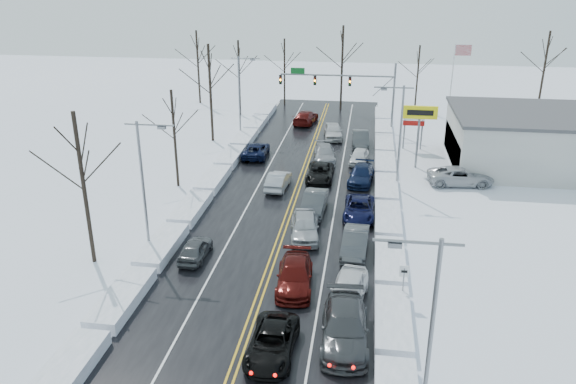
% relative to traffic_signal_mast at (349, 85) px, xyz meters
% --- Properties ---
extents(ground, '(160.00, 160.00, 0.00)m').
position_rel_traffic_signal_mast_xyz_m(ground, '(-3.45, -27.99, -5.48)').
color(ground, white).
rests_on(ground, ground).
extents(road_surface, '(14.00, 84.00, 0.01)m').
position_rel_traffic_signal_mast_xyz_m(road_surface, '(-3.45, -25.99, -5.47)').
color(road_surface, black).
rests_on(road_surface, ground).
extents(snow_bank_left, '(1.90, 72.00, 0.74)m').
position_rel_traffic_signal_mast_xyz_m(snow_bank_left, '(-11.05, -25.99, -5.48)').
color(snow_bank_left, white).
rests_on(snow_bank_left, ground).
extents(snow_bank_right, '(1.90, 72.00, 0.74)m').
position_rel_traffic_signal_mast_xyz_m(snow_bank_right, '(4.15, -25.99, -5.48)').
color(snow_bank_right, white).
rests_on(snow_bank_right, ground).
extents(traffic_signal_mast, '(13.28, 0.39, 8.00)m').
position_rel_traffic_signal_mast_xyz_m(traffic_signal_mast, '(0.00, 0.00, 0.00)').
color(traffic_signal_mast, slate).
rests_on(traffic_signal_mast, ground).
extents(tires_plus_sign, '(3.20, 0.34, 6.00)m').
position_rel_traffic_signal_mast_xyz_m(tires_plus_sign, '(7.05, -12.00, -0.49)').
color(tires_plus_sign, slate).
rests_on(tires_plus_sign, ground).
extents(used_vehicles_sign, '(2.20, 0.22, 4.65)m').
position_rel_traffic_signal_mast_xyz_m(used_vehicles_sign, '(7.05, -5.99, -2.16)').
color(used_vehicles_sign, slate).
rests_on(used_vehicles_sign, ground).
extents(speed_limit_sign, '(0.55, 0.09, 2.35)m').
position_rel_traffic_signal_mast_xyz_m(speed_limit_sign, '(4.75, -35.99, -3.84)').
color(speed_limit_sign, slate).
rests_on(speed_limit_sign, ground).
extents(flagpole, '(1.87, 1.20, 10.00)m').
position_rel_traffic_signal_mast_xyz_m(flagpole, '(11.72, 2.01, 0.45)').
color(flagpole, silver).
rests_on(flagpole, ground).
extents(dealership_building, '(20.40, 12.40, 5.30)m').
position_rel_traffic_signal_mast_xyz_m(dealership_building, '(20.53, -9.99, -2.82)').
color(dealership_building, beige).
rests_on(dealership_building, ground).
extents(streetlight_se, '(3.20, 0.25, 9.00)m').
position_rel_traffic_signal_mast_xyz_m(streetlight_se, '(4.85, -45.99, -0.17)').
color(streetlight_se, slate).
rests_on(streetlight_se, ground).
extents(streetlight_ne, '(3.20, 0.25, 9.00)m').
position_rel_traffic_signal_mast_xyz_m(streetlight_ne, '(4.85, -17.99, -0.17)').
color(streetlight_ne, slate).
rests_on(streetlight_ne, ground).
extents(streetlight_sw, '(3.20, 0.25, 9.00)m').
position_rel_traffic_signal_mast_xyz_m(streetlight_sw, '(-11.74, -31.99, -0.17)').
color(streetlight_sw, slate).
rests_on(streetlight_sw, ground).
extents(streetlight_nw, '(3.20, 0.25, 9.00)m').
position_rel_traffic_signal_mast_xyz_m(streetlight_nw, '(-11.74, -3.99, -0.17)').
color(streetlight_nw, slate).
rests_on(streetlight_nw, ground).
extents(tree_left_b, '(4.00, 4.00, 10.00)m').
position_rel_traffic_signal_mast_xyz_m(tree_left_b, '(-14.95, -33.99, 1.51)').
color(tree_left_b, '#2D231C').
rests_on(tree_left_b, ground).
extents(tree_left_c, '(3.40, 3.40, 8.50)m').
position_rel_traffic_signal_mast_xyz_m(tree_left_c, '(-13.95, -19.99, 0.46)').
color(tree_left_c, '#2D231C').
rests_on(tree_left_c, ground).
extents(tree_left_d, '(4.20, 4.20, 10.50)m').
position_rel_traffic_signal_mast_xyz_m(tree_left_d, '(-14.65, -5.99, 1.86)').
color(tree_left_d, '#2D231C').
rests_on(tree_left_d, ground).
extents(tree_left_e, '(3.80, 3.80, 9.50)m').
position_rel_traffic_signal_mast_xyz_m(tree_left_e, '(-14.25, 6.01, 1.16)').
color(tree_left_e, '#2D231C').
rests_on(tree_left_e, ground).
extents(tree_far_a, '(4.00, 4.00, 10.00)m').
position_rel_traffic_signal_mast_xyz_m(tree_far_a, '(-21.45, 12.01, 1.51)').
color(tree_far_a, '#2D231C').
rests_on(tree_far_a, ground).
extents(tree_far_b, '(3.60, 3.60, 9.00)m').
position_rel_traffic_signal_mast_xyz_m(tree_far_b, '(-9.45, 13.01, 0.81)').
color(tree_far_b, '#2D231C').
rests_on(tree_far_b, ground).
extents(tree_far_c, '(4.40, 4.40, 11.00)m').
position_rel_traffic_signal_mast_xyz_m(tree_far_c, '(-1.45, 11.01, 2.21)').
color(tree_far_c, '#2D231C').
rests_on(tree_far_c, ground).
extents(tree_far_d, '(3.40, 3.40, 8.50)m').
position_rel_traffic_signal_mast_xyz_m(tree_far_d, '(8.55, 12.51, 0.46)').
color(tree_far_d, '#2D231C').
rests_on(tree_far_d, ground).
extents(tree_far_e, '(4.20, 4.20, 10.50)m').
position_rel_traffic_signal_mast_xyz_m(tree_far_e, '(24.55, 13.01, 1.86)').
color(tree_far_e, '#2D231C').
rests_on(tree_far_e, ground).
extents(queued_car_2, '(2.31, 4.89, 1.35)m').
position_rel_traffic_signal_mast_xyz_m(queued_car_2, '(-1.82, -41.68, -5.48)').
color(queued_car_2, black).
rests_on(queued_car_2, ground).
extents(queued_car_3, '(2.47, 5.29, 1.50)m').
position_rel_traffic_signal_mast_xyz_m(queued_car_3, '(-1.56, -35.22, -5.48)').
color(queued_car_3, '#440B09').
rests_on(queued_car_3, ground).
extents(queued_car_4, '(2.56, 5.10, 1.67)m').
position_rel_traffic_signal_mast_xyz_m(queued_car_4, '(-1.75, -28.44, -5.48)').
color(queued_car_4, '#A9ADB1').
rests_on(queued_car_4, ground).
extents(queued_car_5, '(1.93, 4.93, 1.60)m').
position_rel_traffic_signal_mast_xyz_m(queued_car_5, '(-1.51, -24.02, -5.48)').
color(queued_car_5, '#3B3E40').
rests_on(queued_car_5, ground).
extents(queued_car_6, '(2.38, 5.05, 1.39)m').
position_rel_traffic_signal_mast_xyz_m(queued_car_6, '(-1.73, -16.78, -5.48)').
color(queued_car_6, black).
rests_on(queued_car_6, ground).
extents(queued_car_7, '(2.70, 5.33, 1.48)m').
position_rel_traffic_signal_mast_xyz_m(queued_car_7, '(-1.79, -11.27, -5.48)').
color(queued_car_7, gray).
rests_on(queued_car_7, ground).
extents(queued_car_8, '(2.57, 5.10, 1.67)m').
position_rel_traffic_signal_mast_xyz_m(queued_car_8, '(-1.51, -3.15, -5.48)').
color(queued_car_8, silver).
rests_on(queued_car_8, ground).
extents(queued_car_11, '(2.67, 5.99, 1.71)m').
position_rel_traffic_signal_mast_xyz_m(queued_car_11, '(1.66, -40.13, -5.48)').
color(queued_car_11, '#393B3E').
rests_on(queued_car_11, ground).
extents(queued_car_12, '(2.49, 4.95, 1.62)m').
position_rel_traffic_signal_mast_xyz_m(queued_car_12, '(1.69, -36.44, -5.48)').
color(queued_car_12, white).
rests_on(queued_car_12, ground).
extents(queued_car_13, '(1.86, 4.78, 1.55)m').
position_rel_traffic_signal_mast_xyz_m(queued_car_13, '(1.87, -30.37, -5.48)').
color(queued_car_13, '#3C3F41').
rests_on(queued_car_13, ground).
extents(queued_car_14, '(2.40, 5.08, 1.40)m').
position_rel_traffic_signal_mast_xyz_m(queued_car_14, '(1.99, -24.44, -5.48)').
color(queued_car_14, black).
rests_on(queued_car_14, ground).
extents(queued_car_15, '(2.55, 5.20, 1.46)m').
position_rel_traffic_signal_mast_xyz_m(queued_car_15, '(1.97, -16.86, -5.48)').
color(queued_car_15, black).
rests_on(queued_car_15, ground).
extents(queued_car_16, '(2.08, 4.17, 1.37)m').
position_rel_traffic_signal_mast_xyz_m(queued_car_16, '(1.63, -11.52, -5.48)').
color(queued_car_16, silver).
rests_on(queued_car_16, ground).
extents(queued_car_17, '(1.98, 5.00, 1.62)m').
position_rel_traffic_signal_mast_xyz_m(queued_car_17, '(1.62, -5.74, -5.48)').
color(queued_car_17, '#3A3D3F').
rests_on(queued_car_17, ground).
extents(oncoming_car_0, '(1.81, 4.53, 1.46)m').
position_rel_traffic_signal_mast_xyz_m(oncoming_car_0, '(-5.13, -19.32, -5.48)').
color(oncoming_car_0, '#A2A4AA').
rests_on(oncoming_car_0, ground).
extents(oncoming_car_1, '(2.60, 5.24, 1.43)m').
position_rel_traffic_signal_mast_xyz_m(oncoming_car_1, '(-8.77, -10.94, -5.48)').
color(oncoming_car_1, black).
rests_on(oncoming_car_1, ground).
extents(oncoming_car_2, '(2.97, 5.81, 1.62)m').
position_rel_traffic_signal_mast_xyz_m(oncoming_car_2, '(-5.29, 2.82, -5.48)').
color(oncoming_car_2, '#4C0C0A').
rests_on(oncoming_car_2, ground).
extents(oncoming_car_3, '(1.57, 3.89, 1.32)m').
position_rel_traffic_signal_mast_xyz_m(oncoming_car_3, '(-8.52, -32.59, -5.48)').
color(oncoming_car_3, '#434649').
rests_on(oncoming_car_3, ground).
extents(parked_car_0, '(5.93, 3.17, 1.58)m').
position_rel_traffic_signal_mast_xyz_m(parked_car_0, '(10.65, -16.11, -5.48)').
color(parked_car_0, '#ADB0B6').
rests_on(parked_car_0, ground).
extents(parked_car_1, '(2.82, 5.67, 1.58)m').
position_rel_traffic_signal_mast_xyz_m(parked_car_1, '(13.46, -11.52, -5.48)').
color(parked_car_1, '#3A3D3F').
rests_on(parked_car_1, ground).
extents(parked_car_2, '(2.11, 4.18, 1.37)m').
position_rel_traffic_signal_mast_xyz_m(parked_car_2, '(11.59, -4.62, -5.48)').
color(parked_car_2, black).
rests_on(parked_car_2, ground).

